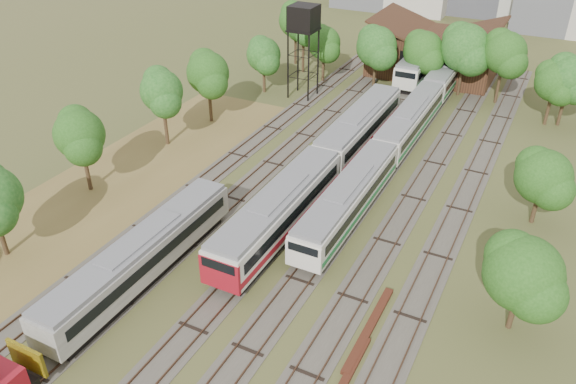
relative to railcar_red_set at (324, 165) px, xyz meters
The scene contains 14 objects.
ground 23.78m from the railcar_red_set, 85.16° to the right, with size 240.00×240.00×0.00m, color #475123.
dry_grass_patch 22.44m from the railcar_red_set, 135.71° to the right, with size 14.00×60.00×0.04m, color brown.
tracks 2.77m from the railcar_red_set, 46.23° to the left, with size 24.60×80.00×0.19m.
railcar_red_set is the anchor object (origin of this frame).
railcar_green_set 13.87m from the railcar_red_set, 73.24° to the left, with size 2.78×52.08×3.43m.
railcar_rear 32.33m from the railcar_red_set, 90.00° to the left, with size 3.07×16.08×3.80m.
old_grey_coach 18.75m from the railcar_red_set, 108.66° to the right, with size 2.76×18.00×3.40m.
water_tower 23.19m from the railcar_red_set, 120.74° to the left, with size 3.19×3.19×11.04m.
rail_pile_near 18.48m from the railcar_red_set, 57.05° to the right, with size 0.55×8.20×0.27m, color #522517.
rail_pile_far 22.71m from the railcar_red_set, 63.21° to the right, with size 0.48×7.75×0.25m, color #522517.
maintenance_shed 34.40m from the railcar_red_set, 88.33° to the left, with size 16.45×11.55×7.58m.
tree_band_left 17.75m from the railcar_red_set, behind, with size 6.43×67.43×8.48m.
tree_band_far 28.75m from the railcar_red_set, 72.19° to the left, with size 47.52×10.16×8.88m.
tree_band_right 17.85m from the railcar_red_set, ahead, with size 5.77×39.06×7.05m.
Camera 1 is at (15.22, -17.28, 25.96)m, focal length 35.00 mm.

